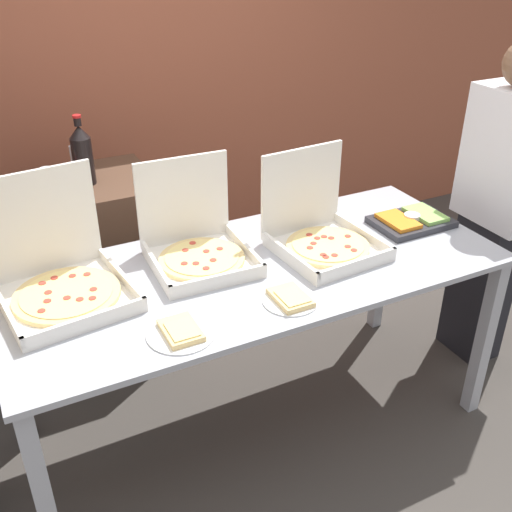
{
  "coord_description": "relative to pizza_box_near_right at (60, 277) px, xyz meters",
  "views": [
    {
      "loc": [
        -0.95,
        -1.89,
        2.1
      ],
      "look_at": [
        0.0,
        0.0,
        0.91
      ],
      "focal_mm": 42.0,
      "sensor_mm": 36.0,
      "label": 1
    }
  ],
  "objects": [
    {
      "name": "buffet_table",
      "position": [
        0.75,
        -0.14,
        -0.18
      ],
      "size": [
        2.06,
        0.88,
        0.86
      ],
      "color": "#A8AAB2",
      "rests_on": "ground_plane"
    },
    {
      "name": "pizza_box_near_left",
      "position": [
        1.07,
        -0.12,
        -0.01
      ],
      "size": [
        0.43,
        0.45,
        0.4
      ],
      "rotation": [
        0.0,
        0.0,
        0.07
      ],
      "color": "silver",
      "rests_on": "buffet_table"
    },
    {
      "name": "soda_can_colored",
      "position": [
        0.1,
        0.74,
        0.1
      ],
      "size": [
        0.07,
        0.07,
        0.12
      ],
      "color": "red",
      "rests_on": "sideboard_podium"
    },
    {
      "name": "soda_bottle",
      "position": [
        0.28,
        0.78,
        0.18
      ],
      "size": [
        0.1,
        0.1,
        0.34
      ],
      "color": "black",
      "rests_on": "sideboard_podium"
    },
    {
      "name": "pizza_box_near_right",
      "position": [
        0.0,
        0.0,
        0.0
      ],
      "size": [
        0.5,
        0.51,
        0.44
      ],
      "rotation": [
        0.0,
        0.0,
        0.12
      ],
      "color": "silver",
      "rests_on": "buffet_table"
    },
    {
      "name": "sideboard_podium",
      "position": [
        0.29,
        0.81,
        -0.45
      ],
      "size": [
        0.64,
        0.57,
        0.97
      ],
      "color": "#4C3323",
      "rests_on": "ground_plane"
    },
    {
      "name": "person_guest_plaid",
      "position": [
        2.06,
        -0.17,
        -0.07
      ],
      "size": [
        0.22,
        0.4,
        1.66
      ],
      "rotation": [
        0.0,
        0.0,
        1.57
      ],
      "color": "black",
      "rests_on": "ground_plane"
    },
    {
      "name": "paper_plate_front_left",
      "position": [
        0.75,
        -0.43,
        -0.07
      ],
      "size": [
        0.21,
        0.21,
        0.03
      ],
      "color": "white",
      "rests_on": "buffet_table"
    },
    {
      "name": "pizza_box_far_right",
      "position": [
        0.56,
        0.02,
        -0.01
      ],
      "size": [
        0.42,
        0.43,
        0.4
      ],
      "rotation": [
        0.0,
        0.0,
        -0.04
      ],
      "color": "silver",
      "rests_on": "buffet_table"
    },
    {
      "name": "paper_plate_front_center",
      "position": [
        0.31,
        -0.43,
        -0.07
      ],
      "size": [
        0.24,
        0.24,
        0.03
      ],
      "color": "white",
      "rests_on": "buffet_table"
    },
    {
      "name": "brick_wall_behind",
      "position": [
        0.75,
        1.56,
        0.46
      ],
      "size": [
        10.0,
        0.06,
        2.8
      ],
      "color": "#9E5138",
      "rests_on": "ground_plane"
    },
    {
      "name": "ground_plane",
      "position": [
        0.75,
        -0.14,
        -0.94
      ],
      "size": [
        16.0,
        16.0,
        0.0
      ],
      "primitive_type": "plane",
      "color": "#423D38"
    },
    {
      "name": "veggie_tray",
      "position": [
        1.57,
        -0.12,
        -0.06
      ],
      "size": [
        0.35,
        0.25,
        0.05
      ],
      "color": "#28282D",
      "rests_on": "buffet_table"
    },
    {
      "name": "soda_can_silver",
      "position": [
        0.29,
        1.0,
        0.1
      ],
      "size": [
        0.07,
        0.07,
        0.12
      ],
      "color": "silver",
      "rests_on": "sideboard_podium"
    }
  ]
}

